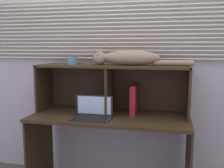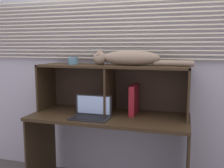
# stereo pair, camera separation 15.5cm
# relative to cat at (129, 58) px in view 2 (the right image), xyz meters

# --- Properties ---
(back_panel_with_blinds) EXTENTS (4.40, 0.08, 2.50)m
(back_panel_with_blinds) POSITION_rel_cat_xyz_m (-0.16, 0.24, -0.05)
(back_panel_with_blinds) COLOR #B1B2BB
(back_panel_with_blinds) RESTS_ON ground
(desk) EXTENTS (1.49, 0.63, 0.77)m
(desk) POSITION_rel_cat_xyz_m (-0.16, -0.11, -0.69)
(desk) COLOR #352616
(desk) RESTS_ON ground
(hutch_shelf_unit) EXTENTS (1.46, 0.38, 0.47)m
(hutch_shelf_unit) POSITION_rel_cat_xyz_m (-0.16, 0.04, -0.21)
(hutch_shelf_unit) COLOR #352616
(hutch_shelf_unit) RESTS_ON desk
(cat) EXTENTS (0.94, 0.15, 0.16)m
(cat) POSITION_rel_cat_xyz_m (0.00, 0.00, 0.00)
(cat) COLOR gray
(cat) RESTS_ON hutch_shelf_unit
(laptop) EXTENTS (0.35, 0.22, 0.20)m
(laptop) POSITION_rel_cat_xyz_m (-0.29, -0.24, -0.50)
(laptop) COLOR black
(laptop) RESTS_ON desk
(binder_upright) EXTENTS (0.05, 0.26, 0.28)m
(binder_upright) POSITION_rel_cat_xyz_m (0.06, -0.00, -0.40)
(binder_upright) COLOR maroon
(binder_upright) RESTS_ON desk
(book_stack) EXTENTS (0.20, 0.23, 0.05)m
(book_stack) POSITION_rel_cat_xyz_m (-0.40, 0.00, -0.51)
(book_stack) COLOR #394E76
(book_stack) RESTS_ON desk
(small_basket) EXTENTS (0.10, 0.10, 0.07)m
(small_basket) POSITION_rel_cat_xyz_m (-0.57, -0.00, -0.03)
(small_basket) COLOR teal
(small_basket) RESTS_ON hutch_shelf_unit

